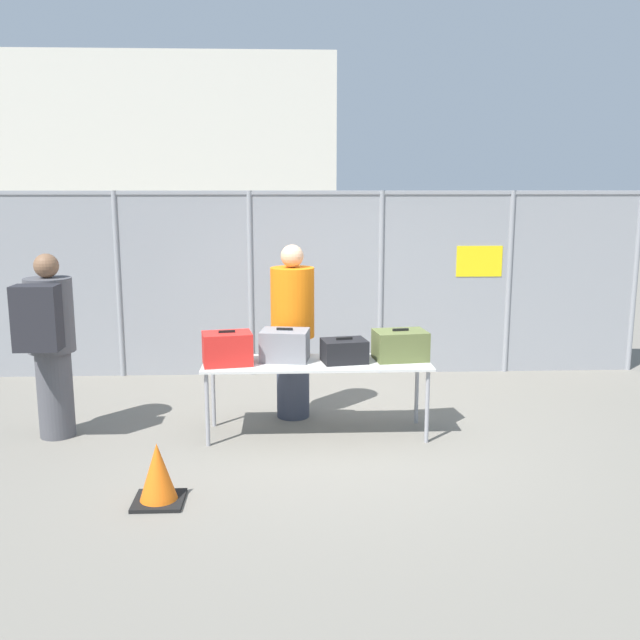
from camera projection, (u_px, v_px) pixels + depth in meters
ground_plane at (326, 440)px, 6.97m from camera, size 120.00×120.00×0.00m
fence_section at (317, 280)px, 9.21m from camera, size 8.50×0.07×2.39m
inspection_table at (317, 367)px, 7.02m from camera, size 2.23×0.69×0.75m
suitcase_red at (227, 349)px, 6.88m from camera, size 0.52×0.40×0.34m
suitcase_grey at (285, 345)px, 7.05m from camera, size 0.51×0.42×0.33m
suitcase_black at (344, 351)px, 6.98m from camera, size 0.47×0.38×0.25m
suitcase_olive at (400, 345)px, 7.08m from camera, size 0.55×0.42×0.32m
traveler_hooded at (49, 339)px, 6.85m from camera, size 0.45×0.70×1.82m
security_worker_near at (293, 329)px, 7.52m from camera, size 0.46×0.46×1.85m
utility_trailer at (336, 310)px, 11.83m from camera, size 3.79×2.39×0.69m
distant_hangar at (153, 158)px, 32.59m from camera, size 15.94×13.35×7.23m
traffic_cone at (158, 476)px, 5.57m from camera, size 0.39×0.39×0.49m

